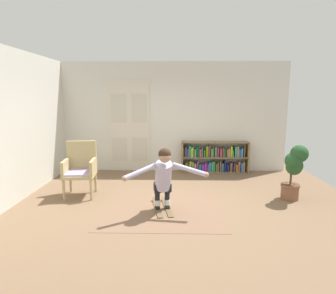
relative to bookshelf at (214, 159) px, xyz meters
name	(u,v)px	position (x,y,z in m)	size (l,w,h in m)	color
ground_plane	(173,204)	(-1.08, -2.39, -0.36)	(7.20, 7.20, 0.00)	brown
back_wall	(174,117)	(-1.08, 0.21, 1.09)	(6.00, 0.10, 2.90)	silver
side_wall_left	(20,125)	(-4.08, -1.99, 1.09)	(0.10, 6.00, 2.90)	silver
double_door	(129,126)	(-2.27, 0.15, 0.87)	(1.22, 0.05, 2.45)	beige
rug	(162,209)	(-1.26, -2.63, -0.36)	(2.14, 1.93, 0.01)	brown
bookshelf	(214,159)	(0.00, 0.00, 0.00)	(1.78, 0.30, 0.82)	olive
wicker_chair	(80,167)	(-2.96, -1.91, 0.22)	(0.66, 0.66, 1.10)	tan
potted_plant	(294,168)	(1.26, -2.12, 0.29)	(0.43, 0.46, 1.10)	brown
skis_pair	(162,207)	(-1.27, -2.60, -0.34)	(0.43, 0.91, 0.07)	brown
person_skier	(164,175)	(-1.23, -2.79, 0.32)	(1.42, 0.75, 1.09)	white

